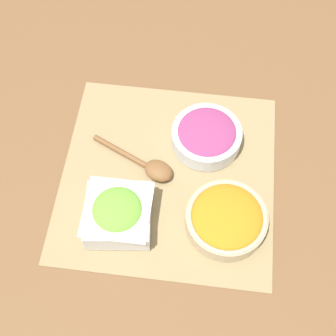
% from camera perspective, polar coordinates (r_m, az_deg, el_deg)
% --- Properties ---
extents(ground_plane, '(3.00, 3.00, 0.00)m').
position_cam_1_polar(ground_plane, '(1.00, -0.00, -0.93)').
color(ground_plane, brown).
extents(placemat, '(0.45, 0.45, 0.00)m').
position_cam_1_polar(placemat, '(1.00, -0.00, -0.88)').
color(placemat, '#937F56').
rests_on(placemat, ground_plane).
extents(carrot_bowl, '(0.16, 0.16, 0.05)m').
position_cam_1_polar(carrot_bowl, '(0.93, 7.16, -6.09)').
color(carrot_bowl, '#C6B28E').
rests_on(carrot_bowl, placemat).
extents(lettuce_bowl, '(0.14, 0.14, 0.07)m').
position_cam_1_polar(lettuce_bowl, '(0.93, -6.10, -5.55)').
color(lettuce_bowl, white).
rests_on(lettuce_bowl, placemat).
extents(onion_bowl, '(0.15, 0.15, 0.05)m').
position_cam_1_polar(onion_bowl, '(1.02, 4.73, 4.04)').
color(onion_bowl, silver).
rests_on(onion_bowl, placemat).
extents(wooden_spoon, '(0.19, 0.11, 0.03)m').
position_cam_1_polar(wooden_spoon, '(0.99, -2.14, 0.13)').
color(wooden_spoon, brown).
rests_on(wooden_spoon, placemat).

